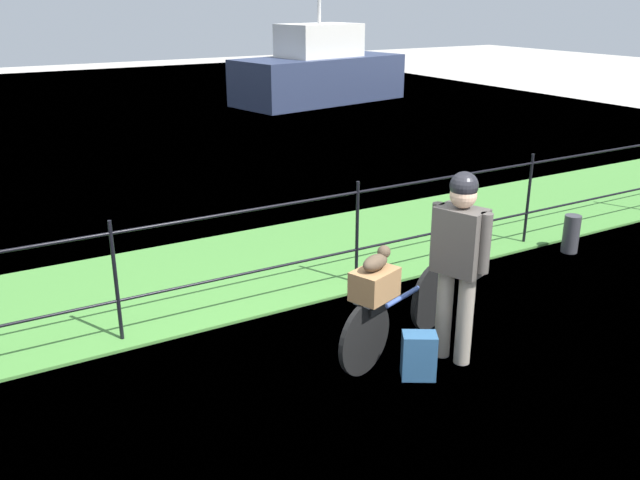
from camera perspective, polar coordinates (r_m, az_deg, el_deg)
name	(u,v)px	position (r m, az deg, el deg)	size (l,w,h in m)	color
ground_plane	(363,412)	(5.33, 3.69, -14.32)	(60.00, 60.00, 0.00)	#B2ADA3
grass_strip	(213,276)	(7.73, -9.07, -3.00)	(27.00, 2.40, 0.03)	#478438
harbor_water	(58,138)	(16.35, -21.29, 8.05)	(30.00, 30.00, 0.00)	slate
iron_fence	(247,247)	(6.62, -6.16, -0.56)	(18.04, 0.04, 1.17)	black
bicycle_main	(399,315)	(6.03, 6.69, -6.30)	(1.62, 0.62, 0.65)	black
wooden_crate	(375,284)	(5.55, 4.63, -3.73)	(0.38, 0.27, 0.25)	olive
terrier_dog	(377,260)	(5.49, 4.84, -1.73)	(0.32, 0.23, 0.18)	#4C3D2D
cyclist_person	(459,252)	(5.70, 11.67, -0.97)	(0.38, 0.51, 1.68)	gray
backpack_on_paving	(419,356)	(5.70, 8.35, -9.66)	(0.28, 0.18, 0.40)	#28517A
mooring_bollard	(571,234)	(8.85, 20.46, 0.49)	(0.20, 0.20, 0.47)	#38383D
moored_boat_mid	(319,73)	(20.55, -0.06, 13.97)	(5.50, 3.05, 3.84)	#2D3856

